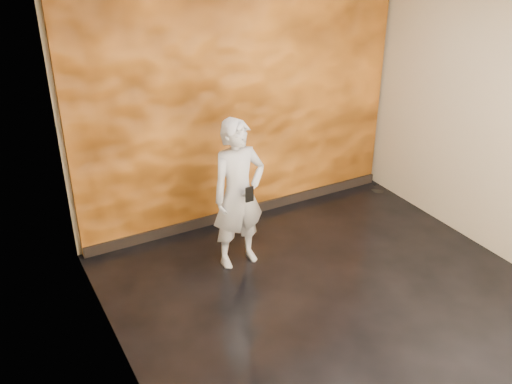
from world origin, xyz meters
The scene contains 5 objects.
room centered at (0.00, 0.00, 1.40)m, with size 4.02×4.02×2.81m.
feature_wall centered at (0.00, 1.96, 1.38)m, with size 3.90×0.06×2.75m, color orange.
baseboard centered at (0.00, 1.92, 0.06)m, with size 3.90×0.04×0.12m, color black.
man centered at (-0.50, 1.07, 0.79)m, with size 0.58×0.38×1.59m, color #A7AAB7.
phone centered at (-0.50, 0.84, 0.90)m, with size 0.08×0.02×0.16m, color black.
Camera 1 is at (-2.78, -3.47, 3.40)m, focal length 40.00 mm.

